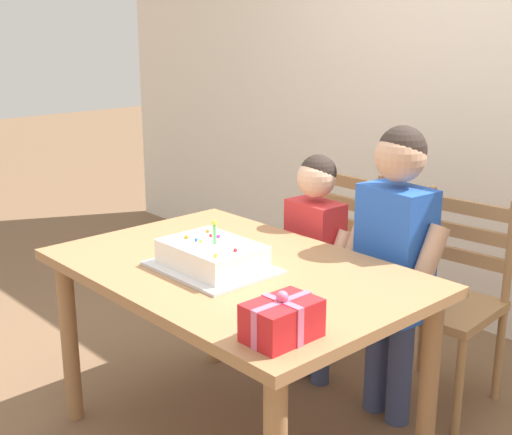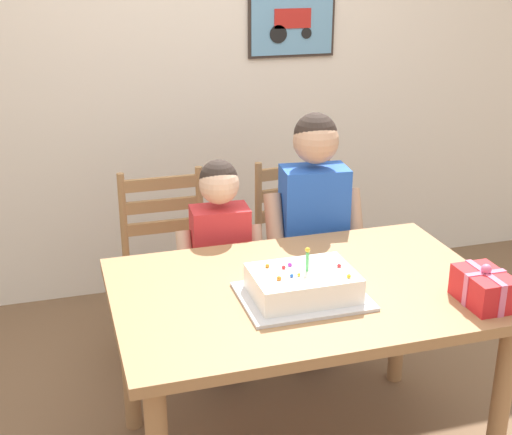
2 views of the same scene
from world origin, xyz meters
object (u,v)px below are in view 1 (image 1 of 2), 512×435
object	(u,v)px
child_older	(395,247)
child_younger	(314,247)
dining_table	(236,292)
gift_box_red_large	(282,320)
chair_left	(329,261)
birthday_cake	(212,257)
chair_right	(448,300)

from	to	relation	value
child_older	child_younger	distance (m)	0.45
dining_table	gift_box_red_large	bearing A→B (deg)	-28.36
dining_table	chair_left	distance (m)	1.01
birthday_cake	chair_right	size ratio (longest dim) A/B	0.48
chair_right	birthday_cake	bearing A→B (deg)	-110.82
chair_right	child_older	xyz separation A→B (m)	(-0.07, -0.31, 0.30)
chair_right	child_younger	bearing A→B (deg)	-148.62
dining_table	chair_left	world-z (taller)	chair_left
chair_right	child_younger	distance (m)	0.63
chair_left	chair_right	bearing A→B (deg)	-0.01
dining_table	child_older	distance (m)	0.68
birthday_cake	child_younger	size ratio (longest dim) A/B	0.41
dining_table	child_older	world-z (taller)	child_older
birthday_cake	child_older	bearing A→B (deg)	66.00
chair_left	chair_right	xyz separation A→B (m)	(0.69, -0.00, 0.00)
birthday_cake	gift_box_red_large	distance (m)	0.63
chair_left	child_younger	bearing A→B (deg)	-59.78
gift_box_red_large	child_older	world-z (taller)	child_older
birthday_cake	gift_box_red_large	size ratio (longest dim) A/B	2.00
chair_left	child_older	xyz separation A→B (m)	(0.62, -0.31, 0.30)
dining_table	child_younger	distance (m)	0.64
chair_right	child_younger	world-z (taller)	child_younger
chair_right	child_younger	xyz separation A→B (m)	(-0.51, -0.31, 0.19)
birthday_cake	chair_left	bearing A→B (deg)	107.12
dining_table	child_younger	size ratio (longest dim) A/B	1.29
dining_table	child_younger	xyz separation A→B (m)	(-0.17, 0.61, -0.00)
dining_table	chair_right	world-z (taller)	chair_right
gift_box_red_large	child_older	xyz separation A→B (m)	(-0.28, 0.91, -0.05)
birthday_cake	child_younger	world-z (taller)	child_younger
dining_table	chair_right	size ratio (longest dim) A/B	1.52
birthday_cake	chair_right	bearing A→B (deg)	69.18
child_older	child_younger	xyz separation A→B (m)	(-0.44, 0.00, -0.11)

